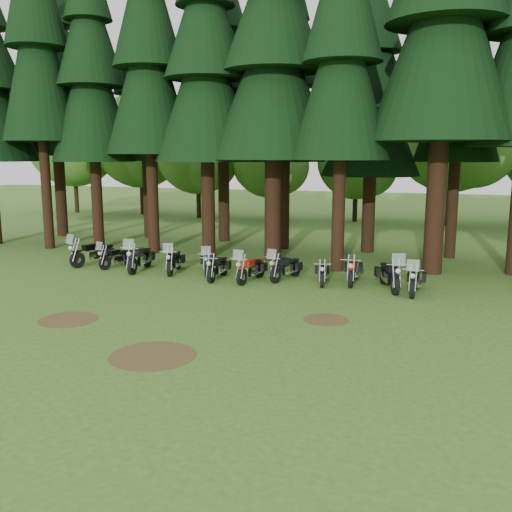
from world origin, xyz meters
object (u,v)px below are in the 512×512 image
(motorcycle_0, at_px, (93,254))
(motorcycle_2, at_px, (140,259))
(motorcycle_7, at_px, (286,268))
(motorcycle_10, at_px, (389,276))
(motorcycle_6, at_px, (251,270))
(motorcycle_11, at_px, (415,280))
(motorcycle_9, at_px, (353,271))
(motorcycle_5, at_px, (218,268))
(motorcycle_8, at_px, (322,273))
(motorcycle_3, at_px, (174,261))
(motorcycle_1, at_px, (117,258))
(motorcycle_4, at_px, (207,263))

(motorcycle_0, relative_size, motorcycle_2, 0.96)
(motorcycle_7, relative_size, motorcycle_10, 0.90)
(motorcycle_0, relative_size, motorcycle_6, 1.05)
(motorcycle_11, bearing_deg, motorcycle_6, -177.42)
(motorcycle_2, distance_m, motorcycle_7, 6.48)
(motorcycle_2, distance_m, motorcycle_9, 9.14)
(motorcycle_2, xyz_separation_m, motorcycle_7, (6.47, 0.27, -0.06))
(motorcycle_5, distance_m, motorcycle_6, 1.43)
(motorcycle_7, height_order, motorcycle_9, motorcycle_7)
(motorcycle_9, bearing_deg, motorcycle_5, -174.24)
(motorcycle_8, bearing_deg, motorcycle_0, 166.48)
(motorcycle_5, bearing_deg, motorcycle_3, 162.90)
(motorcycle_3, distance_m, motorcycle_11, 9.99)
(motorcycle_2, relative_size, motorcycle_5, 1.16)
(motorcycle_1, height_order, motorcycle_9, motorcycle_1)
(motorcycle_6, relative_size, motorcycle_11, 1.01)
(motorcycle_4, xyz_separation_m, motorcycle_6, (2.32, -0.98, 0.04))
(motorcycle_4, xyz_separation_m, motorcycle_8, (5.08, -0.45, -0.03))
(motorcycle_8, distance_m, motorcycle_11, 3.56)
(motorcycle_3, bearing_deg, motorcycle_6, -23.41)
(motorcycle_6, bearing_deg, motorcycle_8, 18.90)
(motorcycle_9, bearing_deg, motorcycle_10, -28.76)
(motorcycle_0, relative_size, motorcycle_4, 1.18)
(motorcycle_4, bearing_deg, motorcycle_2, 168.93)
(motorcycle_6, relative_size, motorcycle_8, 1.16)
(motorcycle_2, xyz_separation_m, motorcycle_9, (9.12, 0.54, -0.04))
(motorcycle_4, distance_m, motorcycle_7, 3.55)
(motorcycle_11, bearing_deg, motorcycle_10, 163.92)
(motorcycle_1, height_order, motorcycle_2, motorcycle_2)
(motorcycle_5, distance_m, motorcycle_11, 7.72)
(motorcycle_4, bearing_deg, motorcycle_0, 159.84)
(motorcycle_2, bearing_deg, motorcycle_0, 162.87)
(motorcycle_6, bearing_deg, motorcycle_9, 22.44)
(motorcycle_0, bearing_deg, motorcycle_4, 21.64)
(motorcycle_1, relative_size, motorcycle_11, 0.88)
(motorcycle_6, height_order, motorcycle_7, motorcycle_6)
(motorcycle_2, bearing_deg, motorcycle_9, -4.59)
(motorcycle_4, bearing_deg, motorcycle_3, 175.22)
(motorcycle_5, relative_size, motorcycle_6, 0.94)
(motorcycle_5, distance_m, motorcycle_9, 5.39)
(motorcycle_3, xyz_separation_m, motorcycle_9, (7.55, 0.42, 0.01))
(motorcycle_6, height_order, motorcycle_8, motorcycle_6)
(motorcycle_3, bearing_deg, motorcycle_2, 170.03)
(motorcycle_1, xyz_separation_m, motorcycle_5, (5.17, -0.77, 0.02))
(motorcycle_1, xyz_separation_m, motorcycle_3, (2.92, -0.19, 0.05))
(motorcycle_2, bearing_deg, motorcycle_7, -5.61)
(motorcycle_7, height_order, motorcycle_10, motorcycle_10)
(motorcycle_3, bearing_deg, motorcycle_7, -12.64)
(motorcycle_7, bearing_deg, motorcycle_6, -133.08)
(motorcycle_4, xyz_separation_m, motorcycle_7, (3.54, -0.25, 0.03))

